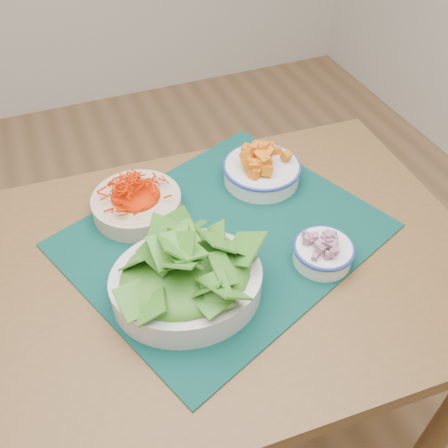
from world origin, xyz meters
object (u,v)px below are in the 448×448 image
Objects in this scene: onion_bowl at (324,249)px; squash_bowl at (262,166)px; lettuce_bowl at (186,273)px; table at (208,297)px; carrot_bowl at (136,201)px; placemat at (224,235)px.

squash_bowl is at bearing 90.98° from onion_bowl.
lettuce_bowl reaches higher than onion_bowl.
carrot_bowl is (-0.09, 0.19, 0.15)m from table.
placemat is 0.21m from squash_bowl.
squash_bowl is at bearing 52.11° from lettuce_bowl.
squash_bowl reaches higher than table.
lettuce_bowl reaches higher than table.
placemat is 0.20m from carrot_bowl.
lettuce_bowl is (0.03, -0.26, 0.03)m from carrot_bowl.
onion_bowl is (0.30, -0.28, -0.00)m from carrot_bowl.
table is at bearing 54.46° from lettuce_bowl.
lettuce_bowl reaches higher than carrot_bowl.
placemat is 0.21m from onion_bowl.
squash_bowl reaches higher than placemat.
squash_bowl is (0.21, 0.20, 0.15)m from table.
squash_bowl reaches higher than carrot_bowl.
lettuce_bowl is 0.28m from onion_bowl.
placemat is (0.06, 0.06, 0.11)m from table.
onion_bowl reaches higher than table.
carrot_bowl reaches higher than placemat.
table is 0.14m from placemat.
placemat is 1.94× the size of lettuce_bowl.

